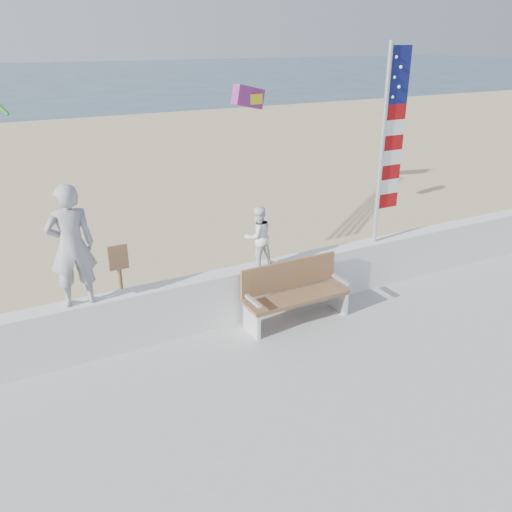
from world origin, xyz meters
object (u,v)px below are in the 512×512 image
object	(u,v)px
adult	(71,246)
flag	(389,138)
child	(258,237)
bench	(294,292)

from	to	relation	value
adult	flag	size ratio (longest dim) A/B	0.50
child	bench	xyz separation A→B (m)	(0.44, -0.45, -0.91)
adult	child	world-z (taller)	adult
adult	flag	distance (m)	5.61
adult	bench	world-z (taller)	adult
child	adult	bearing A→B (deg)	-3.63
bench	flag	size ratio (longest dim) A/B	0.51
adult	flag	bearing A→B (deg)	-178.79
child	flag	size ratio (longest dim) A/B	0.29
child	bench	distance (m)	1.11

